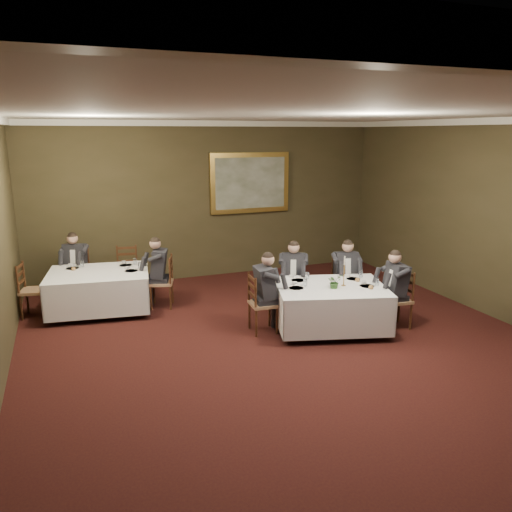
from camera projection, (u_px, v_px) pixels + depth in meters
ground at (308, 365)px, 7.17m from camera, size 10.00×10.00×0.00m
ceiling at (315, 112)px, 6.32m from camera, size 8.00×10.00×0.10m
back_wall at (209, 201)px, 11.27m from camera, size 8.00×0.10×3.50m
crown_molding at (315, 117)px, 6.34m from camera, size 8.00×10.00×0.12m
table_main at (330, 304)px, 8.38m from camera, size 2.13×1.83×0.67m
table_second at (99, 288)px, 9.22m from camera, size 1.98×1.61×0.67m
chair_main_backleft at (293, 296)px, 9.28m from camera, size 0.58×0.57×1.00m
diner_main_backleft at (293, 285)px, 9.21m from camera, size 0.57×0.61×1.35m
chair_main_backright at (344, 295)px, 9.36m from camera, size 0.53×0.51×1.00m
diner_main_backright at (345, 283)px, 9.30m from camera, size 0.50×0.56×1.35m
chair_main_endleft at (262, 315)px, 8.32m from camera, size 0.45×0.47×1.00m
diner_main_endleft at (263, 302)px, 8.27m from camera, size 0.50×0.44×1.35m
chair_main_endright at (396, 311)px, 8.52m from camera, size 0.46×0.48×1.00m
diner_main_endright at (396, 298)px, 8.46m from camera, size 0.52×0.45×1.35m
chair_sec_backleft at (78, 284)px, 10.03m from camera, size 0.56×0.55×1.00m
diner_sec_backleft at (77, 273)px, 9.96m from camera, size 0.55×0.59×1.35m
chair_sec_backright at (128, 281)px, 10.24m from camera, size 0.51×0.50×1.00m
chair_sec_endright at (162, 292)px, 9.51m from camera, size 0.53×0.55×1.00m
diner_sec_endright at (161, 281)px, 9.45m from camera, size 0.58×0.53×1.35m
chair_sec_endleft at (34, 301)px, 9.01m from camera, size 0.51×0.52×1.00m
centerpiece at (334, 281)px, 8.16m from camera, size 0.26×0.24×0.25m
candlestick at (344, 275)px, 8.28m from camera, size 0.08×0.08×0.52m
place_setting_table_main at (300, 278)px, 8.66m from camera, size 0.33×0.31×0.14m
place_setting_table_second at (75, 266)px, 9.43m from camera, size 0.33×0.31×0.14m
painting at (250, 183)px, 11.46m from camera, size 1.90×0.09×1.37m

